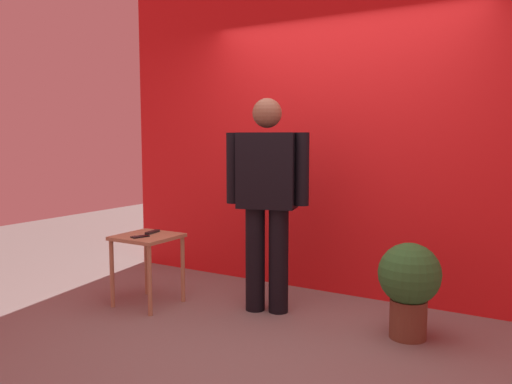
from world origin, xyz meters
TOP-DOWN VIEW (x-y plane):
  - ground_plane at (0.00, 0.00)m, footprint 12.00×12.00m
  - back_wall_red at (0.00, 1.36)m, footprint 4.69×0.12m
  - standing_person at (-0.30, 0.56)m, footprint 0.69×0.35m
  - side_table at (-1.26, 0.18)m, footprint 0.48×0.48m
  - cell_phone at (-1.24, 0.08)m, footprint 0.11×0.16m
  - tv_remote at (-1.28, 0.27)m, footprint 0.07×0.17m
  - potted_plant at (0.85, 0.57)m, footprint 0.44×0.44m

SIDE VIEW (x-z plane):
  - ground_plane at x=0.00m, z-range 0.00..0.00m
  - potted_plant at x=0.85m, z-range 0.06..0.75m
  - side_table at x=-1.26m, z-range 0.20..0.80m
  - cell_phone at x=-1.24m, z-range 0.60..0.61m
  - tv_remote at x=-1.28m, z-range 0.60..0.62m
  - standing_person at x=-0.30m, z-range 0.10..1.84m
  - back_wall_red at x=0.00m, z-range 0.00..3.37m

